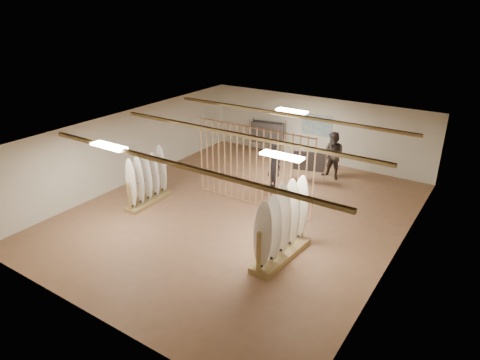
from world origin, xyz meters
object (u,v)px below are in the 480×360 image
Objects in this scene: clothing_rack_a at (267,132)px; clothing_rack_b at (309,160)px; rack_left at (148,186)px; rack_right at (282,234)px; shopper_b at (334,153)px; shopper_a at (274,162)px.

clothing_rack_b is (2.83, -1.69, -0.19)m from clothing_rack_a.
rack_right reaches higher than rack_left.
clothing_rack_a is at bearing 175.90° from shopper_b.
shopper_a is at bearing 46.09° from rack_left.
rack_right is at bearing -7.86° from rack_left.
rack_left is 1.17× the size of clothing_rack_a.
rack_left is 1.43× the size of clothing_rack_b.
rack_left is 0.84× the size of rack_right.
shopper_b reaches higher than clothing_rack_a.
rack_right is at bearing -89.12° from clothing_rack_b.
rack_left is at bearing 83.66° from shopper_a.
rack_right reaches higher than clothing_rack_b.
shopper_b reaches higher than clothing_rack_b.
clothing_rack_b is at bearing 48.36° from rack_left.
clothing_rack_a is 0.78× the size of shopper_b.
clothing_rack_b is (-1.65, 5.26, 0.14)m from rack_right.
shopper_b is at bearing -90.08° from shopper_a.
rack_right is 4.68m from shopper_a.
rack_right is at bearing -70.46° from shopper_b.
rack_right reaches higher than shopper_a.
shopper_b is at bearing 48.32° from rack_left.
rack_right reaches higher than shopper_b.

